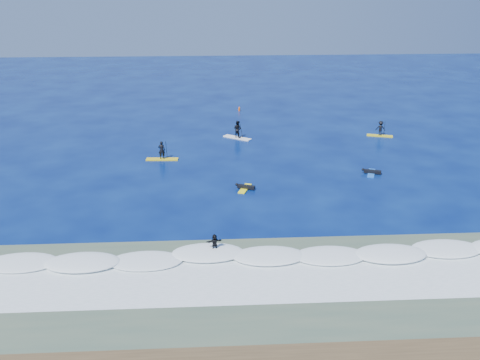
{
  "coord_description": "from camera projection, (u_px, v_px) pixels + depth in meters",
  "views": [
    {
      "loc": [
        -2.64,
        -40.84,
        17.54
      ],
      "look_at": [
        -0.18,
        2.33,
        0.6
      ],
      "focal_mm": 40.0,
      "sensor_mm": 36.0,
      "label": 1
    }
  ],
  "objects": [
    {
      "name": "ground",
      "position": [
        244.0,
        197.0,
        44.5
      ],
      "size": [
        160.0,
        160.0,
        0.0
      ],
      "primitive_type": "plane",
      "color": "#031048",
      "rests_on": "ground"
    },
    {
      "name": "wave_surfer",
      "position": [
        215.0,
        244.0,
        35.31
      ],
      "size": [
        1.8,
        0.86,
        1.26
      ],
      "rotation": [
        0.0,
        0.0,
        0.23
      ],
      "color": "white",
      "rests_on": "breaking_wave"
    },
    {
      "name": "breaking_wave",
      "position": [
        253.0,
        256.0,
        35.21
      ],
      "size": [
        40.0,
        6.0,
        0.3
      ],
      "primitive_type": "cube",
      "color": "white",
      "rests_on": "ground"
    },
    {
      "name": "sup_paddler_right",
      "position": [
        380.0,
        129.0,
        60.6
      ],
      "size": [
        2.98,
        1.53,
        2.03
      ],
      "rotation": [
        0.0,
        0.0,
        -0.3
      ],
      "color": "gold",
      "rests_on": "ground"
    },
    {
      "name": "sup_paddler_left",
      "position": [
        162.0,
        153.0,
        53.03
      ],
      "size": [
        3.21,
        0.95,
        2.23
      ],
      "rotation": [
        0.0,
        0.0,
        -0.05
      ],
      "color": "gold",
      "rests_on": "ground"
    },
    {
      "name": "whitewater",
      "position": [
        257.0,
        281.0,
        32.42
      ],
      "size": [
        34.0,
        5.0,
        0.02
      ],
      "primitive_type": "cube",
      "color": "silver",
      "rests_on": "ground"
    },
    {
      "name": "prone_paddler_far",
      "position": [
        372.0,
        172.0,
        49.52
      ],
      "size": [
        1.77,
        2.35,
        0.48
      ],
      "rotation": [
        0.0,
        0.0,
        1.23
      ],
      "color": "blue",
      "rests_on": "ground"
    },
    {
      "name": "sup_paddler_center",
      "position": [
        237.0,
        131.0,
        59.81
      ],
      "size": [
        3.21,
        2.64,
        2.35
      ],
      "rotation": [
        0.0,
        0.0,
        -0.62
      ],
      "color": "white",
      "rests_on": "ground"
    },
    {
      "name": "prone_paddler_near",
      "position": [
        245.0,
        187.0,
        46.03
      ],
      "size": [
        1.71,
        2.27,
        0.46
      ],
      "rotation": [
        0.0,
        0.0,
        1.2
      ],
      "color": "yellow",
      "rests_on": "ground"
    },
    {
      "name": "marker_buoy",
      "position": [
        239.0,
        109.0,
        71.71
      ],
      "size": [
        0.28,
        0.28,
        0.67
      ],
      "rotation": [
        0.0,
        0.0,
        0.35
      ],
      "color": "#D85013",
      "rests_on": "ground"
    },
    {
      "name": "shallow_water",
      "position": [
        259.0,
        290.0,
        31.49
      ],
      "size": [
        90.0,
        13.0,
        0.01
      ],
      "primitive_type": "cube",
      "color": "#3D5444",
      "rests_on": "ground"
    }
  ]
}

